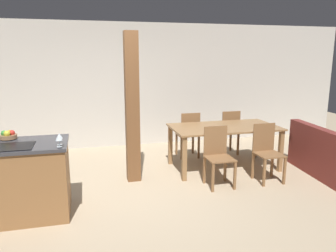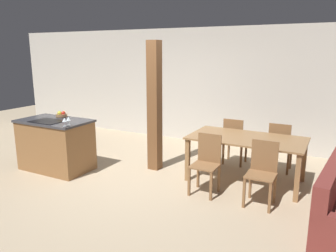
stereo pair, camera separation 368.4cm
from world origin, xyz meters
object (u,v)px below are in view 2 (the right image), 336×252
Objects in this scene: wine_glass_near at (64,120)px; dining_chair_near_right at (262,172)px; timber_post at (155,107)px; kitchen_island at (56,145)px; dining_chair_near_left at (206,162)px; dining_chair_far_left at (234,140)px; fruit_bowl at (61,114)px; dining_chair_far_right at (280,146)px; wine_glass_middle at (68,119)px; dining_table at (247,143)px.

dining_chair_near_right is at bearing 11.87° from wine_glass_near.
wine_glass_near is 0.06× the size of timber_post.
kitchen_island is 2.87m from dining_chair_near_left.
wine_glass_near is at bearing 43.07° from dining_chair_far_left.
fruit_bowl is 0.23× the size of dining_chair_far_right.
wine_glass_middle is at bearing 33.07° from dining_chair_far_right.
wine_glass_near is 0.16× the size of dining_chair_far_right.
dining_chair_far_right is (3.76, 1.55, -0.51)m from fruit_bowl.
dining_chair_far_left is 0.85m from dining_chair_far_right.
wine_glass_middle is at bearing 41.80° from dining_chair_far_left.
wine_glass_middle is at bearing -20.96° from kitchen_island.
dining_chair_far_right is (0.85, 0.00, 0.00)m from dining_chair_far_left.
dining_chair_far_left is (-0.85, 1.46, 0.00)m from dining_chair_near_right.
kitchen_island is 0.88m from wine_glass_near.
dining_table is 2.05× the size of dining_chair_near_left.
dining_chair_near_left is (-0.42, -0.73, -0.19)m from dining_table.
dining_chair_near_right is 0.39× the size of timber_post.
kitchen_island is 3.45m from dining_table.
dining_chair_far_left is (2.85, 1.80, 0.01)m from kitchen_island.
wine_glass_near is 1.58m from timber_post.
dining_chair_near_left is 0.39× the size of timber_post.
kitchen_island is 1.44× the size of dining_chair_far_left.
wine_glass_near is at bearing -163.90° from dining_chair_near_left.
dining_table is at bearing 120.02° from dining_chair_near_right.
kitchen_island is 0.70× the size of dining_table.
timber_post is at bearing 156.28° from dining_chair_near_left.
fruit_bowl is at bearing -178.72° from dining_chair_near_right.
dining_chair_near_left is at bearing 6.80° from kitchen_island.
dining_chair_near_left is (2.85, 0.34, 0.01)m from kitchen_island.
fruit_bowl is 0.11× the size of dining_table.
dining_chair_far_right is (3.11, 2.12, -0.57)m from wine_glass_near.
wine_glass_middle is 3.09m from dining_chair_far_left.
dining_table is 2.05× the size of dining_chair_near_right.
kitchen_island reaches higher than dining_table.
dining_chair_near_left is at bearing 1.66° from fruit_bowl.
fruit_bowl reaches higher than kitchen_island.
fruit_bowl is at bearing 106.04° from kitchen_island.
timber_post is at bearing -173.54° from dining_table.
wine_glass_middle is 0.16× the size of dining_chair_near_right.
timber_post is at bearing 49.37° from wine_glass_near.
kitchen_island is 3.71m from dining_chair_near_right.
dining_chair_far_right is at bearing 59.98° from dining_table.
dining_chair_far_right is 2.38m from timber_post.
dining_chair_near_right is at bearing 120.02° from dining_chair_far_left.
wine_glass_near is 3.23m from dining_chair_near_right.
dining_chair_far_right reaches higher than dining_table.
dining_table is at bearing 6.46° from timber_post.
timber_post is (-2.08, -0.92, 0.69)m from dining_chair_far_right.
wine_glass_near is (0.58, -0.31, 0.58)m from kitchen_island.
fruit_bowl is 0.09× the size of timber_post.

